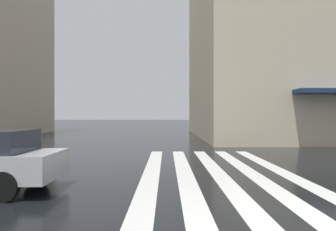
% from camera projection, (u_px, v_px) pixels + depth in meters
% --- Properties ---
extents(zebra_crossing, '(13.00, 4.50, 0.01)m').
position_uv_depth(zebra_crossing, '(223.00, 179.00, 8.79)').
color(zebra_crossing, silver).
rests_on(zebra_crossing, ground_plane).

